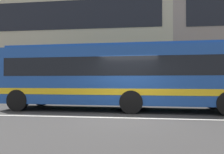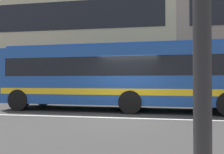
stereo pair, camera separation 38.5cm
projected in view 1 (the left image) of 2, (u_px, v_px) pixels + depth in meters
ground_plane at (126, 118)px, 8.74m from camera, size 160.00×160.00×0.00m
lane_centre_line at (126, 118)px, 8.74m from camera, size 60.00×0.16×0.01m
hedge_row_far at (167, 95)px, 14.47m from camera, size 16.18×1.10×1.00m
apartment_block_left at (67, 39)px, 23.54m from camera, size 19.76×10.30×11.42m
transit_bus at (119, 75)px, 11.18m from camera, size 11.30×2.99×3.09m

